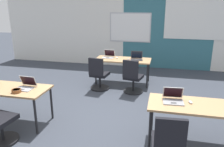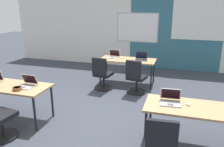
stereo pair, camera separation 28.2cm
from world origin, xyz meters
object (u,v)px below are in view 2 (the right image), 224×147
Objects in this scene: laptop_near_left_inner at (27,84)px; mouse_near_right_inner at (188,104)px; laptop_far_right at (141,58)px; mouse_far_right at (133,59)px; desk_near_left at (10,88)px; chair_far_left at (102,76)px; laptop_near_right_inner at (170,100)px; mouse_far_left at (122,58)px; desk_far_center at (127,61)px; desk_near_right at (196,111)px; chair_far_right at (136,80)px; laptop_far_left at (113,56)px; snack_bowl at (17,88)px.

mouse_near_right_inner is at bearing 2.60° from laptop_near_left_inner.
laptop_near_left_inner is 3.31m from laptop_far_right.
desk_near_left is at bearing -124.45° from mouse_far_right.
laptop_far_right is (2.15, 2.83, 0.11)m from desk_near_left.
laptop_near_right_inner is at bearing 140.05° from chair_far_left.
mouse_far_right is (-0.23, -0.05, -0.03)m from laptop_far_right.
desk_far_center is at bearing -14.75° from mouse_far_left.
chair_far_right reaches higher than desk_near_right.
mouse_far_right is at bearing -10.14° from mouse_far_left.
laptop_near_right_inner is at bearing 179.39° from mouse_near_right_inner.
mouse_near_right_inner is 1.02× the size of mouse_far_right.
desk_far_center is at bearing -119.10° from chair_far_left.
laptop_near_right_inner is (3.09, 0.05, 0.11)m from desk_near_left.
desk_near_right is at bearing 144.90° from chair_far_left.
mouse_near_right_inner reaches higher than desk_near_right.
laptop_near_left_inner is 3.00m from laptop_far_left.
chair_far_right is at bearing 111.72° from laptop_near_right_inner.
chair_far_right reaches higher than desk_far_center.
snack_bowl reaches higher than mouse_far_right.
laptop_near_right_inner reaches higher than desk_near_right.
mouse_near_right_inner is at bearing 4.26° from snack_bowl.
desk_near_left is 2.43m from chair_far_left.
laptop_far_left reaches higher than mouse_near_right_inner.
laptop_near_left_inner is 3.10× the size of mouse_near_right_inner.
mouse_near_right_inner is at bearing 143.96° from chair_far_left.
chair_far_right is at bearing -72.10° from mouse_far_right.
mouse_far_left is 0.12× the size of chair_far_right.
chair_far_right is 5.18× the size of snack_bowl.
desk_far_center is 0.48m from laptop_far_left.
laptop_near_left_inner is (-3.13, 0.04, 0.11)m from desk_near_right.
laptop_near_right_inner is 3.21× the size of mouse_far_right.
chair_far_left is at bearing 136.56° from mouse_near_right_inner.
mouse_far_left is at bearing 69.37° from laptop_near_left_inner.
snack_bowl is (-1.43, -2.98, 0.10)m from desk_far_center.
chair_far_right reaches higher than mouse_far_right.
snack_bowl is at bearing -112.30° from mouse_far_left.
mouse_near_right_inner reaches higher than desk_far_center.
mouse_far_right is at bearing 55.55° from desk_near_left.
mouse_near_right_inner is 2.38m from chair_far_right.
chair_far_left is at bearing 59.64° from desk_near_left.
chair_far_right is at bearing -41.40° from laptop_far_left.
laptop_near_right_inner reaches higher than desk_near_left.
laptop_near_left_inner is 2.72m from chair_far_right.
mouse_far_left is at bearing 61.24° from desk_near_left.
desk_near_left is at bearing -179.13° from mouse_near_right_inner.
laptop_far_left is 1.26m from chair_far_right.
desk_near_right is 3.45m from mouse_far_left.
laptop_far_left is 0.38× the size of chair_far_left.
laptop_far_right is at bearing 4.73° from desk_far_center.
laptop_far_left reaches higher than desk_near_right.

